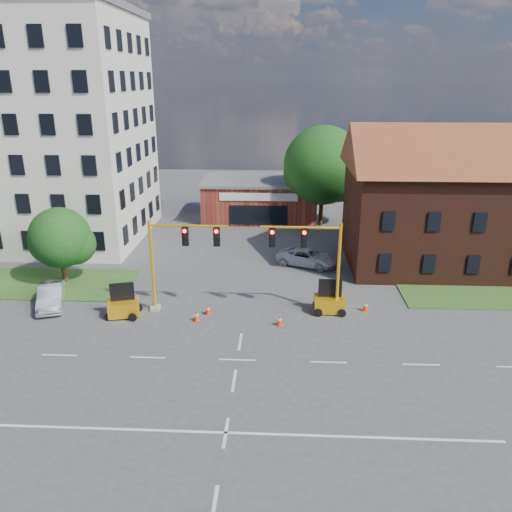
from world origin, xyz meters
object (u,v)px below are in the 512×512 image
at_px(trailer_east, 329,302).
at_px(signal_mast_west, 177,255).
at_px(signal_mast_east, 313,257).
at_px(trailer_west, 124,306).
at_px(pickup_white, 307,257).

bearing_deg(trailer_east, signal_mast_west, -178.22).
bearing_deg(signal_mast_east, trailer_west, -175.31).
bearing_deg(signal_mast_west, trailer_east, 1.45).
bearing_deg(signal_mast_east, pickup_white, 88.82).
relative_size(trailer_west, trailer_east, 1.00).
xyz_separation_m(trailer_west, trailer_east, (13.39, 1.25, 0.00)).
xyz_separation_m(trailer_east, pickup_white, (-1.03, 8.79, -0.01)).
bearing_deg(signal_mast_west, signal_mast_east, 0.00).
distance_m(signal_mast_west, signal_mast_east, 8.71).
xyz_separation_m(signal_mast_east, pickup_white, (0.19, 9.04, -3.23)).
bearing_deg(trailer_east, signal_mast_east, -168.02).
distance_m(signal_mast_west, pickup_white, 13.09).
bearing_deg(trailer_west, signal_mast_east, -10.39).
bearing_deg(signal_mast_east, signal_mast_west, 180.00).
bearing_deg(trailer_east, trailer_west, -174.34).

